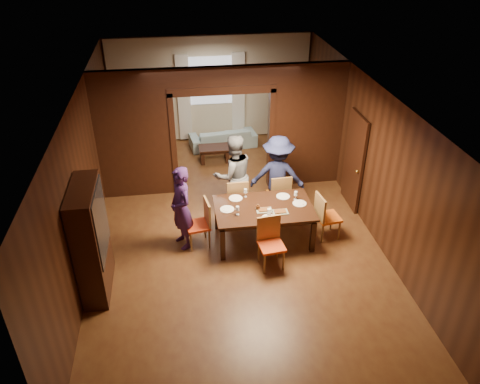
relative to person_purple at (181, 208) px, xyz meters
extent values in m
plane|color=#522917|center=(1.03, 0.49, -0.84)|extent=(9.00, 9.00, 0.00)
cube|color=silver|center=(1.03, 0.49, 2.06)|extent=(5.50, 9.00, 0.02)
cube|color=black|center=(1.03, 4.99, 0.61)|extent=(5.50, 0.02, 2.90)
cube|color=black|center=(-1.72, 0.49, 0.61)|extent=(0.02, 9.00, 2.90)
cube|color=black|center=(3.78, 0.49, 0.61)|extent=(0.02, 9.00, 2.90)
cube|color=black|center=(-0.89, 2.09, 0.36)|extent=(1.65, 0.15, 2.40)
cube|color=black|center=(2.96, 2.09, 0.36)|extent=(1.65, 0.15, 2.40)
cube|color=black|center=(1.03, 2.09, 1.81)|extent=(5.50, 0.15, 0.50)
cube|color=beige|center=(1.03, 4.96, 0.61)|extent=(5.40, 0.04, 2.85)
imported|color=#3C1D57|center=(0.00, 0.00, 0.00)|extent=(0.60, 0.72, 1.68)
imported|color=slate|center=(1.13, 1.02, 0.06)|extent=(1.02, 0.88, 1.80)
imported|color=#1A1F43|center=(2.04, 0.89, 0.05)|extent=(1.28, 0.93, 1.77)
imported|color=#99BCC9|center=(1.28, 4.34, -0.58)|extent=(1.88, 0.93, 0.53)
imported|color=black|center=(1.71, 0.00, -0.04)|extent=(0.33, 0.33, 0.08)
cube|color=black|center=(1.57, -0.06, -0.46)|extent=(1.88, 1.17, 0.76)
cube|color=black|center=(0.95, 3.49, -0.64)|extent=(0.80, 0.50, 0.40)
cube|color=black|center=(-1.50, -1.01, 0.16)|extent=(0.40, 1.20, 2.00)
cube|color=black|center=(3.73, 0.99, 0.21)|extent=(0.06, 0.90, 2.10)
cube|color=silver|center=(1.03, 4.93, 0.86)|extent=(1.20, 0.03, 1.30)
cube|color=white|center=(0.28, 4.89, 0.41)|extent=(0.35, 0.06, 2.40)
cube|color=white|center=(1.78, 4.89, 0.41)|extent=(0.35, 0.06, 2.40)
cylinder|color=white|center=(0.86, -0.04, -0.08)|extent=(0.27, 0.27, 0.01)
cylinder|color=white|center=(1.08, 0.33, -0.08)|extent=(0.27, 0.27, 0.01)
cylinder|color=silver|center=(2.02, 0.26, -0.08)|extent=(0.27, 0.27, 0.01)
cylinder|color=silver|center=(2.28, -0.04, -0.08)|extent=(0.27, 0.27, 0.01)
cylinder|color=silver|center=(1.59, -0.45, -0.08)|extent=(0.27, 0.27, 0.01)
cube|color=gray|center=(1.55, -0.18, -0.06)|extent=(0.30, 0.20, 0.04)
cube|color=gray|center=(1.84, -0.29, -0.06)|extent=(0.30, 0.20, 0.04)
cylinder|color=silver|center=(1.61, -0.35, -0.01)|extent=(0.07, 0.07, 0.14)
camera|label=1|loc=(0.03, -7.45, 4.80)|focal=35.00mm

